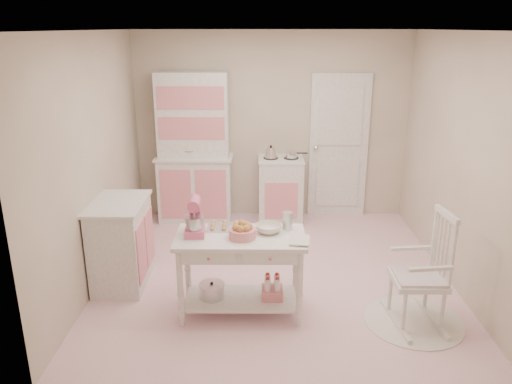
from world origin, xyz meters
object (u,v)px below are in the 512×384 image
hutch (194,149)px  rocking_chair (419,269)px  bread_basket (242,233)px  stand_mixer (195,218)px  base_cabinet (121,243)px  work_table (241,274)px  stove (280,190)px

hutch → rocking_chair: bearing=-48.1°
bread_basket → hutch: bearing=106.7°
hutch → stand_mixer: 2.45m
base_cabinet → work_table: bearing=-24.3°
work_table → bread_basket: size_ratio=4.80×
base_cabinet → work_table: base_cabinet is taller
stove → rocking_chair: rocking_chair is taller
stove → stand_mixer: 2.59m
rocking_chair → base_cabinet: bearing=158.7°
rocking_chair → stand_mixer: (-2.04, 0.19, 0.42)m
hutch → bread_basket: 2.61m
base_cabinet → stand_mixer: bearing=-32.9°
work_table → stand_mixer: (-0.42, 0.02, 0.57)m
base_cabinet → rocking_chair: (2.91, -0.75, 0.09)m
work_table → bread_basket: bread_basket is taller
stove → base_cabinet: (-1.76, -1.82, 0.00)m
hutch → rocking_chair: (2.35, -2.62, -0.49)m
rocking_chair → work_table: 1.64m
hutch → stove: size_ratio=2.26×
base_cabinet → rocking_chair: rocking_chair is taller
stand_mixer → bread_basket: size_ratio=1.36×
stove → base_cabinet: size_ratio=1.00×
hutch → work_table: (0.73, -2.45, -0.64)m
bread_basket → stand_mixer: bearing=171.0°
hutch → work_table: hutch is taller
work_table → base_cabinet: bearing=155.7°
work_table → rocking_chair: bearing=-6.0°
work_table → bread_basket: bearing=-68.2°
stand_mixer → bread_basket: stand_mixer is taller
stand_mixer → hutch: bearing=94.5°
base_cabinet → bread_basket: 1.50m
stove → stand_mixer: bearing=-110.6°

